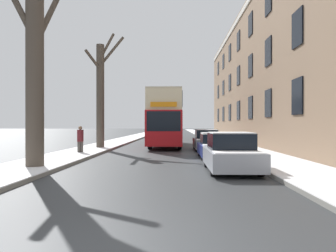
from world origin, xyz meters
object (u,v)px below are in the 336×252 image
at_px(bare_tree_left_1, 101,92).
at_px(parked_car_0, 231,153).
at_px(parked_car_1, 216,146).
at_px(pedestrian_left_sidewalk, 80,139).
at_px(bare_tree_left_0, 36,64).
at_px(oncoming_van, 161,130).
at_px(parked_car_2, 206,141).
at_px(double_decker_bus, 166,117).

distance_m(bare_tree_left_1, parked_car_0, 13.74).
height_order(parked_car_1, pedestrian_left_sidewalk, pedestrian_left_sidewalk).
relative_size(bare_tree_left_0, bare_tree_left_1, 0.97).
height_order(bare_tree_left_1, oncoming_van, bare_tree_left_1).
xyz_separation_m(parked_car_1, parked_car_2, (0.00, 5.55, 0.04)).
bearing_deg(bare_tree_left_0, pedestrian_left_sidewalk, 91.47).
bearing_deg(parked_car_2, oncoming_van, 102.40).
bearing_deg(parked_car_0, parked_car_1, 90.00).
xyz_separation_m(bare_tree_left_1, parked_car_2, (7.56, -0.41, -3.51)).
bearing_deg(parked_car_1, parked_car_2, 90.00).
distance_m(bare_tree_left_0, pedestrian_left_sidewalk, 7.18).
height_order(parked_car_2, oncoming_van, oncoming_van).
bearing_deg(oncoming_van, bare_tree_left_0, -97.00).
bearing_deg(bare_tree_left_1, bare_tree_left_0, -90.11).
bearing_deg(parked_car_0, bare_tree_left_1, 124.66).
distance_m(bare_tree_left_1, parked_car_2, 8.34).
distance_m(parked_car_1, pedestrian_left_sidewalk, 7.90).
bearing_deg(oncoming_van, double_decker_bus, -85.56).
distance_m(bare_tree_left_1, oncoming_van, 18.55).
bearing_deg(bare_tree_left_0, parked_car_2, 53.98).
height_order(parked_car_0, oncoming_van, oncoming_van).
bearing_deg(bare_tree_left_1, parked_car_0, -55.34).
height_order(bare_tree_left_1, pedestrian_left_sidewalk, bare_tree_left_1).
relative_size(bare_tree_left_0, pedestrian_left_sidewalk, 4.95).
height_order(parked_car_0, pedestrian_left_sidewalk, pedestrian_left_sidewalk).
relative_size(parked_car_1, parked_car_2, 0.89).
relative_size(bare_tree_left_1, parked_car_0, 2.14).
height_order(oncoming_van, pedestrian_left_sidewalk, oncoming_van).
bearing_deg(bare_tree_left_1, double_decker_bus, 38.84).
distance_m(bare_tree_left_0, parked_car_0, 8.33).
xyz_separation_m(parked_car_0, parked_car_1, (-0.00, 4.96, -0.05)).
xyz_separation_m(bare_tree_left_1, pedestrian_left_sidewalk, (-0.19, -4.41, -3.24)).
xyz_separation_m(parked_car_1, oncoming_van, (-4.04, 23.93, 0.55)).
xyz_separation_m(double_decker_bus, parked_car_2, (2.94, -4.13, -1.77)).
bearing_deg(parked_car_1, bare_tree_left_1, 141.70).
bearing_deg(parked_car_0, parked_car_2, 90.00).
xyz_separation_m(bare_tree_left_0, pedestrian_left_sidewalk, (-0.17, 6.43, -3.20)).
bearing_deg(oncoming_van, pedestrian_left_sidewalk, -99.39).
bearing_deg(pedestrian_left_sidewalk, parked_car_2, -3.26).
xyz_separation_m(oncoming_van, pedestrian_left_sidewalk, (-3.70, -22.37, -0.24)).
bearing_deg(double_decker_bus, pedestrian_left_sidewalk, -120.59).
height_order(double_decker_bus, pedestrian_left_sidewalk, double_decker_bus).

